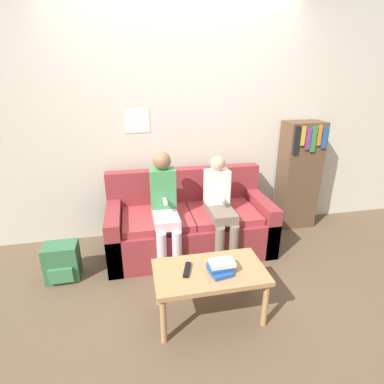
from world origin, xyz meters
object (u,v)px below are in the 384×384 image
object	(u,v)px
coffee_table	(210,276)
backpack	(62,262)
bookshelf	(298,175)
couch	(189,225)
person_left	(165,204)
tv_remote	(187,270)
person_right	(220,204)

from	to	relation	value
coffee_table	backpack	size ratio (longest dim) A/B	2.40
bookshelf	backpack	xyz separation A→B (m)	(-2.63, -0.58, -0.47)
couch	coffee_table	xyz separation A→B (m)	(-0.04, -1.00, 0.08)
couch	person_left	size ratio (longest dim) A/B	1.53
tv_remote	backpack	size ratio (longest dim) A/B	0.50
couch	person_left	bearing A→B (deg)	-146.77
coffee_table	backpack	xyz separation A→B (m)	(-1.20, 0.71, -0.19)
person_left	backpack	world-z (taller)	person_left
coffee_table	person_right	size ratio (longest dim) A/B	0.81
backpack	couch	bearing A→B (deg)	13.31
person_right	coffee_table	bearing A→B (deg)	-111.21
couch	backpack	size ratio (longest dim) A/B	4.87
bookshelf	backpack	bearing A→B (deg)	-167.61
couch	person_right	distance (m)	0.44
couch	coffee_table	bearing A→B (deg)	-92.55
coffee_table	person_right	distance (m)	0.90
person_right	tv_remote	distance (m)	0.94
person_right	person_left	bearing A→B (deg)	178.80
person_right	couch	bearing A→B (deg)	144.82
backpack	person_right	bearing A→B (deg)	3.87
person_left	tv_remote	size ratio (longest dim) A/B	6.29
coffee_table	bookshelf	distance (m)	1.95
couch	person_right	world-z (taller)	person_right
couch	bookshelf	bearing A→B (deg)	11.57
couch	bookshelf	xyz separation A→B (m)	(1.39, 0.28, 0.37)
person_left	backpack	xyz separation A→B (m)	(-0.97, -0.11, -0.44)
person_left	person_right	xyz separation A→B (m)	(0.55, -0.01, -0.04)
tv_remote	bookshelf	xyz separation A→B (m)	(1.60, 1.26, 0.22)
couch	person_right	xyz separation A→B (m)	(0.27, -0.19, 0.29)
couch	bookshelf	world-z (taller)	bookshelf
couch	person_left	xyz separation A→B (m)	(-0.27, -0.18, 0.33)
person_left	tv_remote	bearing A→B (deg)	-85.49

